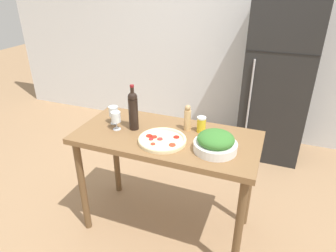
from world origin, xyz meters
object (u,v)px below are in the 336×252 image
wine_glass_far (114,112)px  homemade_pizza (162,140)px  wine_glass_near (116,118)px  pepper_mill (187,118)px  salt_canister (201,124)px  wine_bottle (133,110)px  refrigerator (277,82)px  salad_bowl (216,142)px

wine_glass_far → homemade_pizza: (0.47, -0.14, -0.08)m
wine_glass_near → wine_glass_far: bearing=129.8°
pepper_mill → homemade_pizza: (-0.11, -0.24, -0.08)m
homemade_pizza → salt_canister: 0.33m
wine_bottle → pepper_mill: wine_bottle is taller
wine_glass_far → salt_canister: wine_glass_far is taller
wine_bottle → pepper_mill: size_ratio=1.71×
refrigerator → homemade_pizza: 1.84m
refrigerator → wine_glass_near: size_ratio=12.25×
wine_glass_far → homemade_pizza: bearing=-16.5°
wine_bottle → salt_canister: size_ratio=2.92×
wine_glass_far → pepper_mill: bearing=9.6°
wine_bottle → salad_bowl: bearing=-8.1°
wine_glass_far → salad_bowl: bearing=-8.2°
wine_glass_near → salt_canister: size_ratio=1.19×
wine_glass_near → salt_canister: 0.64m
wine_bottle → salt_canister: bearing=15.5°
refrigerator → wine_glass_far: (-1.16, -1.56, 0.10)m
refrigerator → salt_canister: refrigerator is taller
wine_glass_near → salt_canister: wine_glass_near is taller
wine_glass_near → homemade_pizza: bearing=-7.7°
refrigerator → wine_glass_far: refrigerator is taller
wine_bottle → salad_bowl: size_ratio=1.21×
wine_bottle → pepper_mill: 0.41m
homemade_pizza → salad_bowl: bearing=2.6°
salt_canister → refrigerator: bearing=72.0°
refrigerator → homemade_pizza: refrigerator is taller
salad_bowl → homemade_pizza: 0.38m
salad_bowl → salt_canister: 0.28m
refrigerator → wine_bottle: refrigerator is taller
salad_bowl → salt_canister: size_ratio=2.42×
refrigerator → salt_canister: bearing=-108.0°
wine_bottle → pepper_mill: bearing=18.0°
wine_glass_near → homemade_pizza: size_ratio=0.42×
refrigerator → wine_bottle: (-0.97, -1.59, 0.16)m
wine_bottle → homemade_pizza: 0.33m
wine_glass_far → pepper_mill: pepper_mill is taller
wine_glass_near → homemade_pizza: wine_glass_near is taller
refrigerator → salad_bowl: refrigerator is taller
wine_glass_near → wine_bottle: bearing=25.2°
pepper_mill → homemade_pizza: 0.27m
pepper_mill → salad_bowl: bearing=-39.4°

